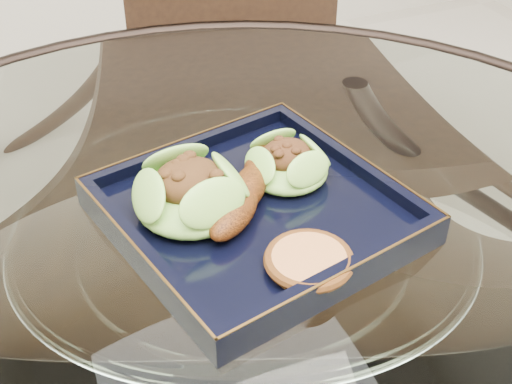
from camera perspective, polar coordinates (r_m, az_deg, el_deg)
name	(u,v)px	position (r m, az deg, el deg)	size (l,w,h in m)	color
dining_table	(246,372)	(0.81, -0.81, -14.18)	(1.13, 1.13, 0.77)	white
dining_chair	(246,154)	(1.30, -0.84, 3.04)	(0.46, 0.46, 0.90)	black
navy_plate	(256,216)	(0.73, 0.00, -1.89)	(0.27, 0.27, 0.02)	black
lettuce_wrap_left	(191,196)	(0.71, -5.22, -0.30)	(0.11, 0.11, 0.04)	#588C28
lettuce_wrap_right	(287,166)	(0.75, 2.53, 2.11)	(0.09, 0.09, 0.03)	#538E29
roasted_plantain	(248,188)	(0.72, -0.64, 0.30)	(0.16, 0.03, 0.03)	#6B2F0B
crumb_patty	(309,262)	(0.65, 4.26, -5.59)	(0.07, 0.07, 0.01)	#C87B42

